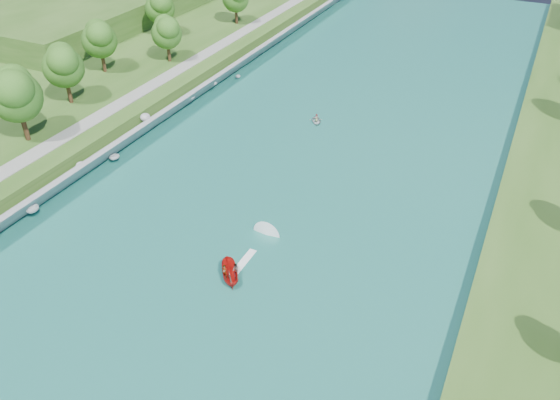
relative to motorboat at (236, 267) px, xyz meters
The scene contains 6 objects.
ground 6.90m from the motorboat, 116.34° to the right, with size 260.00×260.00×0.00m, color #2D5119.
river_water 14.22m from the motorboat, 102.35° to the left, with size 55.00×240.00×0.10m, color #175A4A.
riprap_bank 31.59m from the motorboat, 156.22° to the left, with size 4.01×236.00×4.28m.
riverside_path 38.24m from the motorboat, 158.68° to the left, with size 3.00×200.00×0.10m, color gray.
motorboat is the anchor object (origin of this frame).
raft 38.83m from the motorboat, 99.21° to the left, with size 3.39×3.74×1.53m.
Camera 1 is at (27.62, -33.09, 41.97)m, focal length 35.00 mm.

